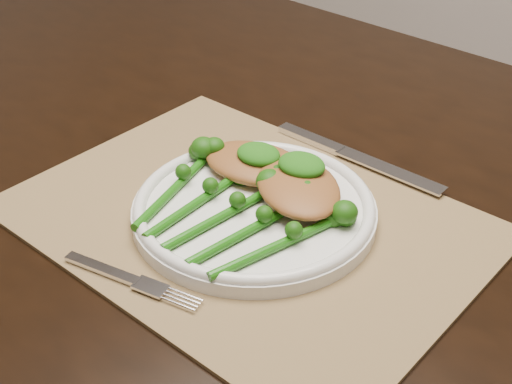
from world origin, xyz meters
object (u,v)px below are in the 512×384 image
Objects in this scene: chicken_fillet_left at (255,163)px; broccolini_bundle at (221,217)px; placemat at (246,220)px; dinner_plate at (254,208)px.

chicken_fillet_left and broccolini_bundle have the same top height.
broccolini_bundle is at bearing -79.85° from chicken_fillet_left.
broccolini_bundle is (0.02, -0.09, -0.01)m from chicken_fillet_left.
dinner_plate is at bearing 52.82° from placemat.
dinner_plate is (0.01, 0.01, 0.01)m from placemat.
chicken_fillet_left reaches higher than dinner_plate.
chicken_fillet_left is 0.57× the size of broccolini_bundle.
chicken_fillet_left is at bearing 111.93° from broccolini_bundle.
chicken_fillet_left is (-0.03, 0.05, 0.02)m from dinner_plate.
placemat is at bearing -67.14° from chicken_fillet_left.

